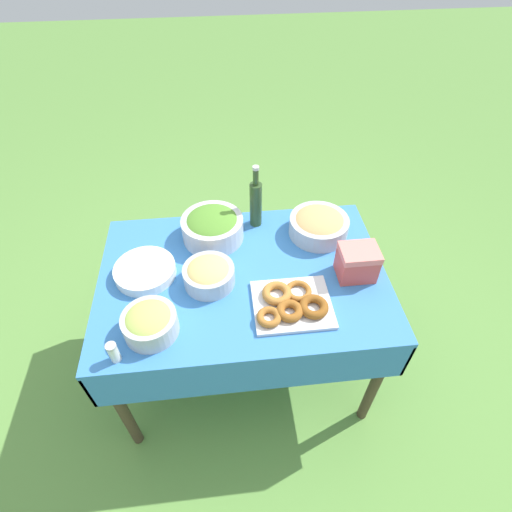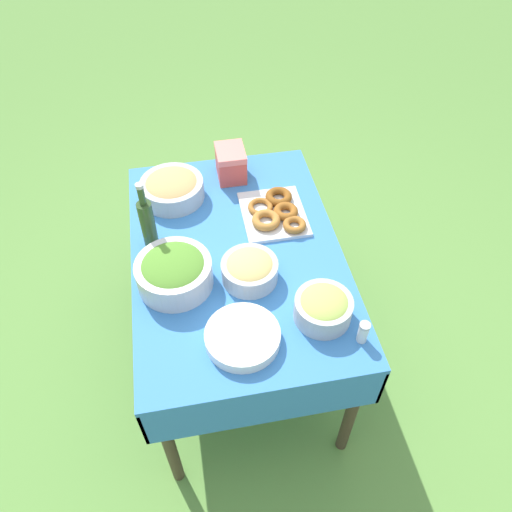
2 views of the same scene
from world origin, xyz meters
TOP-DOWN VIEW (x-y plane):
  - ground_plane at (0.00, 0.00)m, footprint 14.00×14.00m
  - picnic_table at (0.00, 0.00)m, footprint 1.28×0.87m
  - salad_bowl at (-0.12, 0.26)m, footprint 0.30×0.30m
  - pasta_bowl at (-0.15, -0.03)m, footprint 0.22×0.22m
  - donut_platter at (0.18, -0.20)m, footprint 0.34×0.28m
  - plate_stack at (-0.43, 0.05)m, footprint 0.27×0.27m
  - olive_oil_bottle at (0.10, 0.34)m, footprint 0.06×0.06m
  - bread_bowl at (0.39, 0.23)m, footprint 0.29×0.29m
  - fruit_bowl at (-0.38, -0.26)m, footprint 0.21×0.21m
  - cooler_box at (0.50, -0.05)m, footprint 0.16×0.13m
  - salt_shaker at (-0.50, -0.37)m, footprint 0.04×0.04m

SIDE VIEW (x-z plane):
  - ground_plane at x=0.00m, z-range 0.00..0.00m
  - picnic_table at x=0.00m, z-range 0.28..1.05m
  - donut_platter at x=0.18m, z-range 0.77..0.82m
  - plate_stack at x=-0.43m, z-range 0.77..0.82m
  - salt_shaker at x=-0.50m, z-range 0.77..0.86m
  - pasta_bowl at x=-0.15m, z-range 0.77..0.88m
  - bread_bowl at x=0.39m, z-range 0.77..0.88m
  - fruit_bowl at x=-0.38m, z-range 0.77..0.89m
  - salad_bowl at x=-0.12m, z-range 0.77..0.91m
  - cooler_box at x=0.50m, z-range 0.77..0.92m
  - olive_oil_bottle at x=0.10m, z-range 0.73..1.07m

